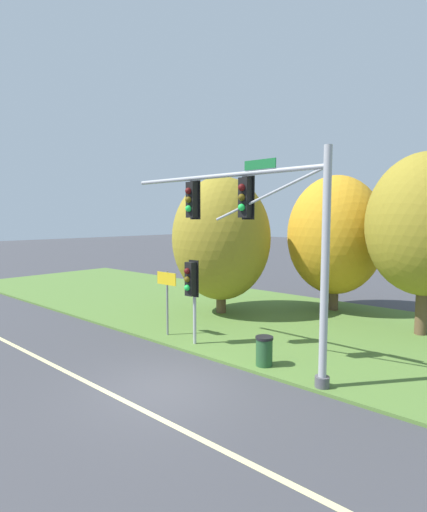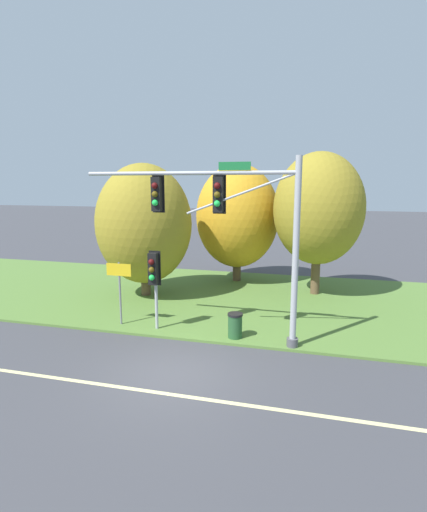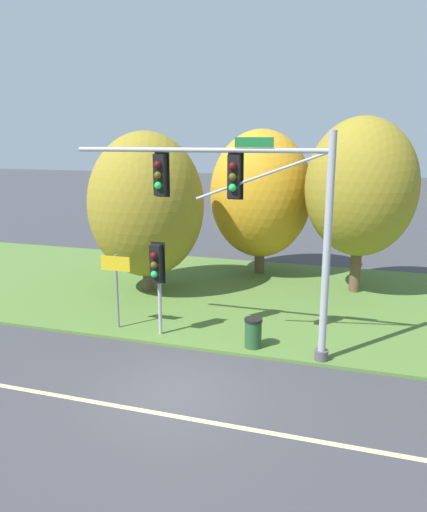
% 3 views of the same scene
% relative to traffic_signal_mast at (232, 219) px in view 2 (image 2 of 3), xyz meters
% --- Properties ---
extents(ground_plane, '(160.00, 160.00, 0.00)m').
position_rel_traffic_signal_mast_xyz_m(ground_plane, '(-1.25, -2.77, -4.51)').
color(ground_plane, '#3D3D42').
extents(lane_stripe, '(36.00, 0.16, 0.01)m').
position_rel_traffic_signal_mast_xyz_m(lane_stripe, '(-1.25, -3.97, -4.51)').
color(lane_stripe, beige).
rests_on(lane_stripe, ground).
extents(grass_verge, '(48.00, 11.50, 0.10)m').
position_rel_traffic_signal_mast_xyz_m(grass_verge, '(-1.25, 5.48, -4.46)').
color(grass_verge, '#517533').
rests_on(grass_verge, ground).
extents(traffic_signal_mast, '(7.85, 0.49, 6.52)m').
position_rel_traffic_signal_mast_xyz_m(traffic_signal_mast, '(0.00, 0.00, 0.00)').
color(traffic_signal_mast, '#9EA0A5').
rests_on(traffic_signal_mast, grass_verge).
extents(pedestrian_signal_near_kerb, '(0.46, 0.55, 3.11)m').
position_rel_traffic_signal_mast_xyz_m(pedestrian_signal_near_kerb, '(-3.08, 0.26, -2.16)').
color(pedestrian_signal_near_kerb, '#9EA0A5').
rests_on(pedestrian_signal_near_kerb, grass_verge).
extents(route_sign_post, '(1.06, 0.08, 2.56)m').
position_rel_traffic_signal_mast_xyz_m(route_sign_post, '(-4.68, 0.51, -2.65)').
color(route_sign_post, slate).
rests_on(route_sign_post, grass_verge).
extents(tree_nearest_road, '(4.76, 4.76, 6.62)m').
position_rel_traffic_signal_mast_xyz_m(tree_nearest_road, '(-5.54, 4.82, -0.78)').
color(tree_nearest_road, brown).
rests_on(tree_nearest_road, grass_verge).
extents(tree_left_of_mast, '(4.73, 4.73, 6.74)m').
position_rel_traffic_signal_mast_xyz_m(tree_left_of_mast, '(-1.66, 9.05, -0.64)').
color(tree_left_of_mast, brown).
rests_on(tree_left_of_mast, grass_verge).
extents(tree_behind_signpost, '(4.49, 4.49, 7.19)m').
position_rel_traffic_signal_mast_xyz_m(tree_behind_signpost, '(2.84, 7.28, -0.04)').
color(tree_behind_signpost, brown).
rests_on(tree_behind_signpost, grass_verge).
extents(trash_bin, '(0.56, 0.56, 0.93)m').
position_rel_traffic_signal_mast_xyz_m(trash_bin, '(0.08, 0.30, -3.94)').
color(trash_bin, '#234C28').
rests_on(trash_bin, grass_verge).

